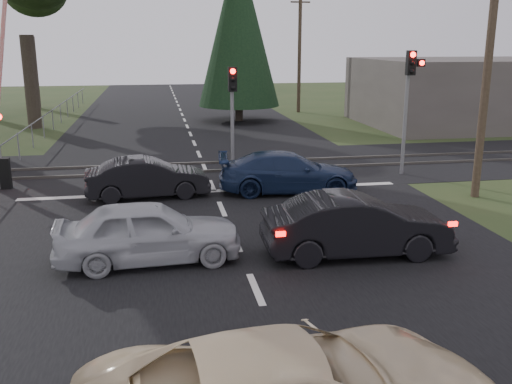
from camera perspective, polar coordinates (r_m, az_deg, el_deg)
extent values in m
plane|color=#2A3D1C|center=(12.07, -0.03, -9.72)|extent=(120.00, 120.00, 0.00)
cube|color=black|center=(21.49, -4.68, 1.29)|extent=(14.00, 100.00, 0.01)
cube|color=black|center=(23.43, -5.16, 2.41)|extent=(120.00, 8.00, 0.01)
cube|color=silver|center=(19.75, -4.18, 0.11)|extent=(13.00, 0.35, 0.00)
cube|color=#59544C|center=(22.64, -4.98, 2.10)|extent=(120.00, 0.12, 0.10)
cube|color=#59544C|center=(24.20, -5.33, 2.91)|extent=(120.00, 0.12, 0.10)
cube|color=black|center=(21.73, -23.79, 1.69)|extent=(0.35, 0.25, 1.10)
cube|color=red|center=(21.24, -24.23, 10.81)|extent=(1.16, 0.10, 5.93)
cylinder|color=slate|center=(22.69, 14.64, 6.45)|extent=(0.14, 0.14, 3.80)
cube|color=black|center=(22.33, 15.24, 12.35)|extent=(0.32, 0.24, 0.90)
sphere|color=#FF0C07|center=(22.20, 15.43, 13.10)|extent=(0.20, 0.20, 0.20)
sphere|color=black|center=(22.21, 15.38, 12.33)|extent=(0.18, 0.18, 0.18)
sphere|color=black|center=(22.22, 15.33, 11.56)|extent=(0.18, 0.18, 0.18)
cube|color=black|center=(22.49, 16.13, 12.31)|extent=(0.28, 0.22, 0.28)
sphere|color=#FF0C07|center=(22.38, 16.27, 12.29)|extent=(0.18, 0.18, 0.18)
cylinder|color=slate|center=(22.07, -2.38, 5.90)|extent=(0.14, 0.14, 3.20)
cube|color=black|center=(21.67, -2.37, 11.19)|extent=(0.32, 0.24, 0.90)
sphere|color=#FF0C07|center=(21.52, -2.33, 11.97)|extent=(0.20, 0.20, 0.20)
sphere|color=black|center=(21.54, -2.32, 11.17)|extent=(0.18, 0.18, 0.18)
sphere|color=black|center=(21.56, -2.31, 10.38)|extent=(0.18, 0.18, 0.18)
cylinder|color=#4C3D2D|center=(19.78, 22.23, 12.27)|extent=(0.26, 0.26, 9.00)
cylinder|color=#4C3D2D|center=(42.12, 4.37, 14.07)|extent=(0.26, 0.26, 9.00)
cube|color=#4C3D2D|center=(42.20, 4.46, 18.41)|extent=(1.40, 0.10, 0.10)
cylinder|color=#4C3D2D|center=(66.63, -1.12, 14.36)|extent=(0.26, 0.26, 9.00)
cube|color=#4C3D2D|center=(66.72, -1.13, 17.71)|extent=(1.80, 0.12, 0.12)
cube|color=#4C3D2D|center=(66.68, -1.13, 17.11)|extent=(1.40, 0.10, 0.10)
cylinder|color=#473D33|center=(36.58, -21.58, 10.17)|extent=(0.80, 0.80, 5.40)
cylinder|color=#473D33|center=(47.74, -21.45, 11.03)|extent=(0.80, 0.80, 5.40)
cylinder|color=#473D33|center=(37.42, -1.71, 8.64)|extent=(0.50, 0.50, 2.00)
cone|color=black|center=(37.22, -1.78, 16.32)|extent=(5.20, 5.20, 10.00)
cube|color=#59514C|center=(38.50, 21.41, 9.32)|extent=(14.00, 10.00, 4.00)
imported|color=black|center=(13.89, 10.01, -3.33)|extent=(4.52, 1.68, 1.48)
imported|color=#ACAEB4|center=(13.49, -10.70, -3.95)|extent=(4.37, 1.95, 1.46)
imported|color=#162444|center=(19.49, 3.22, 1.97)|extent=(4.91, 2.40, 1.37)
imported|color=black|center=(19.11, -10.79, 1.38)|extent=(4.11, 1.74, 1.32)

